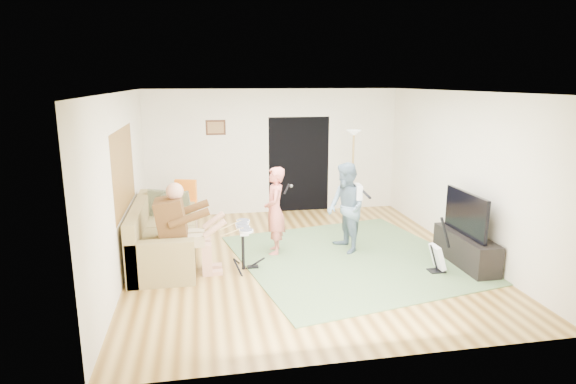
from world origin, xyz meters
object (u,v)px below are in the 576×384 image
object	(u,v)px
singer	(275,211)
television	(466,213)
guitar_spare	(438,257)
torchiere_lamp	(353,159)
tv_cabinet	(466,249)
sofa	(159,241)
dining_chair	(184,215)
drum_kit	(243,250)
guitarist	(346,208)

from	to	relation	value
singer	television	size ratio (longest dim) A/B	1.30
guitar_spare	television	world-z (taller)	television
torchiere_lamp	tv_cabinet	distance (m)	3.15
sofa	guitar_spare	distance (m)	4.41
torchiere_lamp	dining_chair	distance (m)	3.60
drum_kit	dining_chair	xyz separation A→B (m)	(-0.95, 1.98, 0.04)
singer	tv_cabinet	xyz separation A→B (m)	(2.90, -1.07, -0.49)
torchiere_lamp	guitarist	bearing A→B (deg)	-110.84
torchiere_lamp	tv_cabinet	xyz separation A→B (m)	(1.00, -2.80, -1.04)
drum_kit	tv_cabinet	xyz separation A→B (m)	(3.50, -0.44, -0.07)
guitar_spare	dining_chair	world-z (taller)	dining_chair
guitar_spare	dining_chair	distance (m)	4.68
dining_chair	television	world-z (taller)	television
singer	dining_chair	bearing A→B (deg)	-123.01
guitarist	tv_cabinet	bearing A→B (deg)	52.64
guitarist	television	size ratio (longest dim) A/B	1.34
sofa	tv_cabinet	distance (m)	4.93
torchiere_lamp	television	distance (m)	2.99
singer	tv_cabinet	distance (m)	3.13
singer	guitar_spare	size ratio (longest dim) A/B	1.69
sofa	television	size ratio (longest dim) A/B	2.04
guitarist	tv_cabinet	size ratio (longest dim) A/B	1.10
singer	guitar_spare	bearing A→B (deg)	68.95
guitarist	guitar_spare	size ratio (longest dim) A/B	1.75
torchiere_lamp	tv_cabinet	bearing A→B (deg)	-70.45
guitar_spare	torchiere_lamp	size ratio (longest dim) A/B	0.47
television	singer	bearing A→B (deg)	159.48
sofa	guitar_spare	size ratio (longest dim) A/B	2.66
torchiere_lamp	singer	bearing A→B (deg)	-137.74
singer	television	xyz separation A→B (m)	(2.85, -1.07, 0.11)
drum_kit	guitarist	world-z (taller)	guitarist
sofa	tv_cabinet	size ratio (longest dim) A/B	1.67
singer	guitarist	xyz separation A→B (m)	(1.20, -0.13, 0.03)
guitar_spare	sofa	bearing A→B (deg)	162.73
sofa	dining_chair	world-z (taller)	dining_chair
drum_kit	torchiere_lamp	world-z (taller)	torchiere_lamp
torchiere_lamp	television	world-z (taller)	torchiere_lamp
television	torchiere_lamp	bearing A→B (deg)	108.64
television	guitar_spare	bearing A→B (deg)	-157.64
sofa	television	world-z (taller)	television
dining_chair	tv_cabinet	distance (m)	5.07
guitarist	television	xyz separation A→B (m)	(1.65, -0.94, 0.08)
sofa	torchiere_lamp	world-z (taller)	torchiere_lamp
sofa	singer	bearing A→B (deg)	-0.58
singer	drum_kit	bearing A→B (deg)	-35.31
drum_kit	guitar_spare	bearing A→B (deg)	-12.78
singer	television	bearing A→B (deg)	77.61
drum_kit	singer	size ratio (longest dim) A/B	0.50
torchiere_lamp	sofa	bearing A→B (deg)	-155.77
singer	guitarist	world-z (taller)	guitarist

